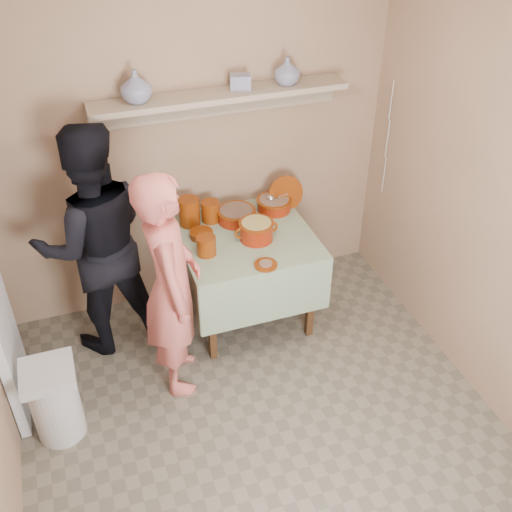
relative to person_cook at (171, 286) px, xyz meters
name	(u,v)px	position (x,y,z in m)	size (l,w,h in m)	color
ground	(273,448)	(0.40, -0.81, -0.81)	(3.50, 3.50, 0.00)	#6E6756
plate_stack_a	(189,212)	(0.31, 0.75, 0.06)	(0.16, 0.16, 0.21)	#692A0C
plate_stack_b	(210,211)	(0.47, 0.74, 0.03)	(0.14, 0.14, 0.16)	#692A0C
bowl_stack	(206,246)	(0.32, 0.33, 0.02)	(0.14, 0.14, 0.14)	#692A0C
empty_bowl	(201,234)	(0.34, 0.55, -0.02)	(0.17, 0.17, 0.05)	#692A0C
propped_lid	(286,194)	(1.08, 0.75, 0.07)	(0.28, 0.28, 0.02)	#692A0C
vase_right	(287,71)	(1.08, 0.82, 1.01)	(0.18, 0.18, 0.19)	navy
vase_left	(136,86)	(0.04, 0.82, 1.02)	(0.20, 0.20, 0.21)	navy
ceramic_box	(240,82)	(0.75, 0.83, 0.96)	(0.14, 0.10, 0.10)	navy
person_cook	(171,286)	(0.00, 0.00, 0.00)	(0.59, 0.39, 1.62)	#D7645D
person_helper	(95,243)	(-0.40, 0.56, 0.06)	(0.84, 0.66, 1.74)	black
room_shell	(278,236)	(0.40, -0.81, 0.80)	(3.04, 3.54, 2.62)	tan
serving_table	(245,248)	(0.65, 0.47, -0.17)	(0.97, 0.97, 0.76)	#4C2D16
cazuela_meat_a	(236,214)	(0.65, 0.68, 0.01)	(0.30, 0.30, 0.10)	maroon
cazuela_meat_b	(274,203)	(0.98, 0.73, 0.01)	(0.28, 0.28, 0.10)	maroon
ladle	(271,198)	(0.95, 0.73, 0.06)	(0.08, 0.26, 0.19)	silver
cazuela_rice	(256,229)	(0.71, 0.39, 0.04)	(0.33, 0.25, 0.14)	maroon
front_plate	(266,265)	(0.66, 0.06, -0.04)	(0.16, 0.16, 0.03)	#692A0C
wall_shelf	(220,97)	(0.60, 0.85, 0.87)	(1.80, 0.25, 0.21)	tan
trash_bin	(55,401)	(-0.83, -0.23, -0.52)	(0.32, 0.32, 0.56)	silver
electrical_cord	(387,139)	(1.87, 0.67, 0.44)	(0.01, 0.05, 0.90)	silver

